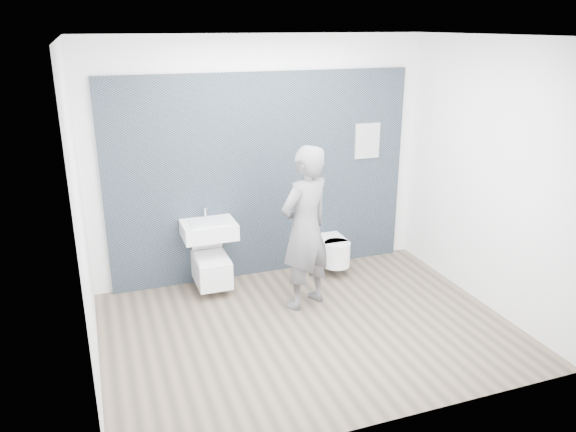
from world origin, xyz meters
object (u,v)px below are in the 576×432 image
object	(u,v)px
washbasin	(209,229)
toilet_rounded	(333,251)
toilet_square	(212,268)
visitor	(305,228)

from	to	relation	value
washbasin	toilet_rounded	xyz separation A→B (m)	(1.50, -0.06, -0.45)
toilet_square	toilet_rounded	xyz separation A→B (m)	(1.50, -0.02, 0.00)
washbasin	visitor	bearing A→B (deg)	-39.77
toilet_rounded	visitor	distance (m)	1.09
washbasin	toilet_rounded	bearing A→B (deg)	-2.29
toilet_square	visitor	xyz separation A→B (m)	(0.87, -0.68, 0.60)
washbasin	toilet_rounded	distance (m)	1.56
washbasin	toilet_rounded	size ratio (longest dim) A/B	1.05
toilet_square	toilet_rounded	size ratio (longest dim) A/B	1.18
washbasin	toilet_square	distance (m)	0.45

